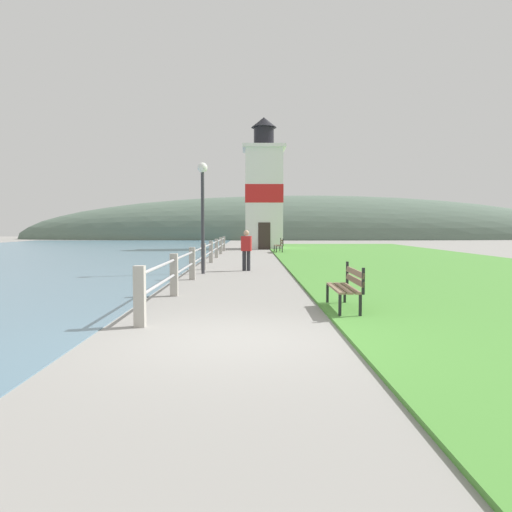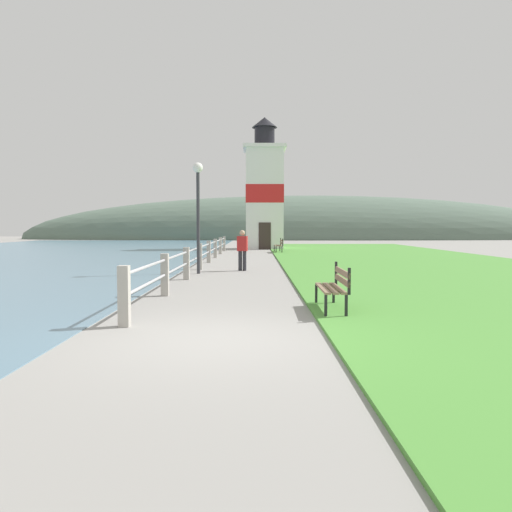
{
  "view_description": "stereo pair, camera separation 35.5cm",
  "coord_description": "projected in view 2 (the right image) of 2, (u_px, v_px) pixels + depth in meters",
  "views": [
    {
      "loc": [
        0.26,
        -7.31,
        1.68
      ],
      "look_at": [
        0.51,
        16.24,
        0.3
      ],
      "focal_mm": 35.0,
      "sensor_mm": 36.0,
      "label": 1
    },
    {
      "loc": [
        0.62,
        -7.31,
        1.68
      ],
      "look_at": [
        0.51,
        16.24,
        0.3
      ],
      "focal_mm": 35.0,
      "sensor_mm": 36.0,
      "label": 2
    }
  ],
  "objects": [
    {
      "name": "park_bench_midway",
      "position": [
        282.0,
        244.0,
        32.35
      ],
      "size": [
        0.53,
        1.77,
        0.94
      ],
      "rotation": [
        0.0,
        0.0,
        3.17
      ],
      "color": "#846B51",
      "rests_on": "ground_plane"
    },
    {
      "name": "grass_verge",
      "position": [
        409.0,
        262.0,
        23.36
      ],
      "size": [
        12.0,
        48.09,
        0.06
      ],
      "color": "#4C8E38",
      "rests_on": "ground_plane"
    },
    {
      "name": "lamp_post",
      "position": [
        200.0,
        197.0,
        17.75
      ],
      "size": [
        0.36,
        0.36,
        3.96
      ],
      "color": "#333338",
      "rests_on": "ground_plane"
    },
    {
      "name": "person_strolling",
      "position": [
        245.0,
        249.0,
        19.02
      ],
      "size": [
        0.41,
        0.28,
        1.55
      ],
      "rotation": [
        0.0,
        0.0,
        1.36
      ],
      "color": "#28282D",
      "rests_on": "ground_plane"
    },
    {
      "name": "park_bench_near",
      "position": [
        337.0,
        285.0,
        9.82
      ],
      "size": [
        0.49,
        1.66,
        0.94
      ],
      "rotation": [
        0.0,
        0.0,
        3.13
      ],
      "color": "#846B51",
      "rests_on": "ground_plane"
    },
    {
      "name": "ground_plane",
      "position": [
        217.0,
        340.0,
        7.4
      ],
      "size": [
        160.0,
        160.0,
        0.0
      ],
      "primitive_type": "plane",
      "color": "gray"
    },
    {
      "name": "lighthouse",
      "position": [
        267.0,
        192.0,
        38.12
      ],
      "size": [
        3.22,
        3.22,
        9.99
      ],
      "color": "white",
      "rests_on": "ground_plane"
    },
    {
      "name": "seawall_railing",
      "position": [
        207.0,
        252.0,
        21.47
      ],
      "size": [
        0.18,
        26.43,
        1.03
      ],
      "color": "#A8A399",
      "rests_on": "ground_plane"
    },
    {
      "name": "distant_hillside",
      "position": [
        311.0,
        239.0,
        69.31
      ],
      "size": [
        80.0,
        16.0,
        12.0
      ],
      "color": "#566B5B",
      "rests_on": "ground_plane"
    }
  ]
}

